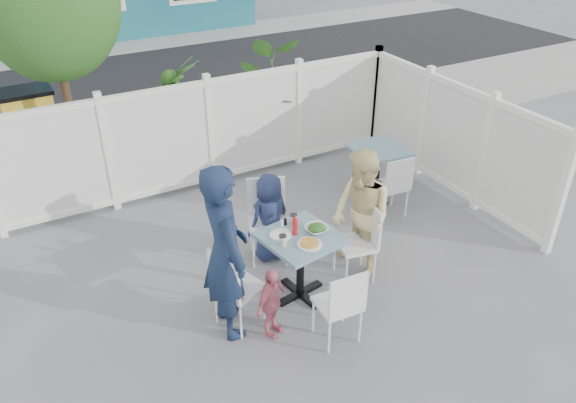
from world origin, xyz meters
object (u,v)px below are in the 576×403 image
chair_right (362,236)px  woman (361,216)px  chair_near (342,302)px  toddler (271,303)px  man (225,252)px  utility_cabinet (34,135)px  main_table (301,250)px  chair_left (233,284)px  chair_back (267,213)px  boy (270,217)px  spare_table (378,159)px

chair_right → woman: 0.24m
chair_right → chair_near: 1.12m
woman → toddler: (-1.34, -0.42, -0.37)m
man → toddler: size_ratio=2.36×
chair_right → utility_cabinet: bearing=44.1°
main_table → toddler: bearing=-145.6°
chair_left → chair_near: 1.08m
chair_back → boy: (-0.00, -0.07, -0.02)m
woman → spare_table: bearing=139.7°
chair_right → woman: (0.01, 0.07, 0.23)m
chair_back → utility_cabinet: bearing=-38.0°
woman → chair_near: bearing=-40.4°
chair_back → woman: woman is taller
woman → toddler: woman is taller
utility_cabinet → chair_right: utility_cabinet is taller
man → woman: man is taller
utility_cabinet → chair_near: (2.03, -5.24, -0.12)m
utility_cabinet → chair_back: size_ratio=1.30×
chair_near → woman: size_ratio=0.58×
utility_cabinet → chair_near: bearing=-70.9°
boy → man: bearing=33.8°
chair_back → woman: 1.13m
utility_cabinet → chair_right: size_ratio=1.40×
spare_table → chair_back: size_ratio=0.81×
chair_back → spare_table: bearing=-144.4°
spare_table → chair_left: chair_left is taller
spare_table → chair_near: size_ratio=0.90×
utility_cabinet → boy: (2.09, -3.63, -0.09)m
chair_near → woman: bearing=49.9°
man → main_table: bearing=-81.3°
chair_left → boy: boy is taller
spare_table → chair_near: bearing=-133.3°
chair_left → chair_back: 1.30m
spare_table → chair_right: bearing=-132.0°
chair_near → man: man is taller
spare_table → chair_near: (-2.05, -2.18, -0.07)m
utility_cabinet → main_table: (2.04, -4.44, -0.03)m
woman → toddler: size_ratio=1.95×
chair_right → chair_back: chair_back is taller
main_table → chair_back: (0.05, 0.87, -0.03)m
chair_near → boy: boy is taller
chair_back → chair_near: 1.68m
chair_left → toddler: 0.42m
main_table → chair_left: size_ratio=0.92×
utility_cabinet → boy: bearing=-62.1°
chair_right → chair_near: bearing=146.4°
chair_left → boy: 1.25m
utility_cabinet → woman: size_ratio=0.83×
chair_left → woman: bearing=75.7°
boy → chair_near: bearing=78.2°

